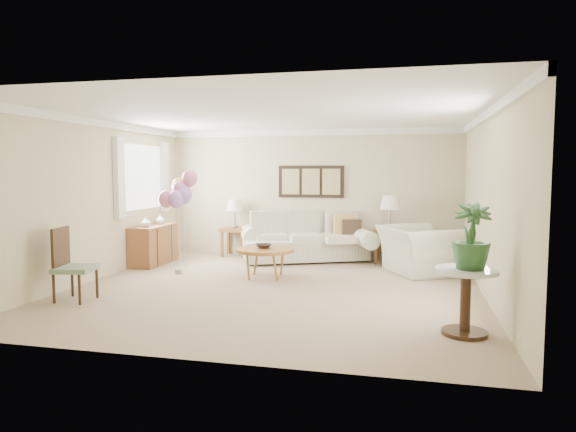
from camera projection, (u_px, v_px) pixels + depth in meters
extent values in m
plane|color=tan|center=(275.00, 289.00, 7.70)|extent=(6.00, 6.00, 0.00)
cube|color=beige|center=(311.00, 194.00, 10.50)|extent=(6.00, 0.04, 2.60)
cube|color=beige|center=(191.00, 222.00, 4.68)|extent=(6.00, 0.04, 2.60)
cube|color=beige|center=(94.00, 200.00, 8.26)|extent=(0.04, 6.00, 2.60)
cube|color=beige|center=(490.00, 206.00, 6.91)|extent=(0.04, 6.00, 2.60)
cube|color=white|center=(274.00, 114.00, 7.47)|extent=(6.00, 6.00, 0.02)
cube|color=white|center=(311.00, 133.00, 10.36)|extent=(6.00, 0.06, 0.12)
cube|color=white|center=(94.00, 122.00, 8.15)|extent=(0.06, 6.00, 0.12)
cube|color=white|center=(490.00, 113.00, 6.81)|extent=(0.06, 6.00, 0.12)
cube|color=white|center=(142.00, 177.00, 9.68)|extent=(0.04, 1.40, 1.20)
cube|color=white|center=(119.00, 178.00, 8.85)|extent=(0.10, 0.22, 1.40)
cube|color=white|center=(164.00, 177.00, 10.50)|extent=(0.10, 0.22, 1.40)
cube|color=black|center=(311.00, 182.00, 10.45)|extent=(1.35, 0.04, 0.65)
cube|color=#8C8C59|center=(291.00, 182.00, 10.52)|extent=(0.36, 0.02, 0.52)
cube|color=#8C8C59|center=(311.00, 182.00, 10.42)|extent=(0.36, 0.02, 0.52)
cube|color=#8C8C59|center=(331.00, 182.00, 10.33)|extent=(0.36, 0.02, 0.52)
cube|color=beige|center=(305.00, 249.00, 10.12)|extent=(2.56, 1.85, 0.39)
cube|color=beige|center=(308.00, 225.00, 10.43)|extent=(2.27, 1.17, 0.59)
cylinder|color=beige|center=(250.00, 235.00, 10.35)|extent=(0.71, 1.03, 0.35)
cylinder|color=beige|center=(363.00, 238.00, 9.84)|extent=(0.71, 1.03, 0.35)
cube|color=white|center=(271.00, 236.00, 10.20)|extent=(0.91, 0.97, 0.13)
cube|color=white|center=(305.00, 237.00, 10.04)|extent=(0.91, 0.97, 0.13)
cube|color=white|center=(339.00, 238.00, 9.89)|extent=(0.91, 0.97, 0.13)
cube|color=#90BDD8|center=(266.00, 223.00, 10.39)|extent=(0.41, 0.13, 0.41)
cube|color=tan|center=(344.00, 225.00, 10.03)|extent=(0.41, 0.13, 0.41)
cube|color=#392A1F|center=(352.00, 229.00, 9.93)|extent=(0.37, 0.11, 0.37)
cube|color=beige|center=(305.00, 259.00, 10.14)|extent=(2.16, 0.86, 0.04)
cube|color=brown|center=(235.00, 229.00, 10.68)|extent=(0.54, 0.49, 0.08)
cube|color=brown|center=(222.00, 245.00, 10.56)|extent=(0.05, 0.05, 0.51)
cube|color=brown|center=(242.00, 245.00, 10.46)|extent=(0.05, 0.05, 0.51)
cube|color=brown|center=(228.00, 242.00, 10.94)|extent=(0.05, 0.05, 0.51)
cube|color=brown|center=(248.00, 243.00, 10.84)|extent=(0.05, 0.05, 0.51)
cube|color=brown|center=(389.00, 232.00, 9.89)|extent=(0.59, 0.54, 0.09)
cube|color=brown|center=(376.00, 249.00, 9.77)|extent=(0.05, 0.05, 0.56)
cube|color=brown|center=(401.00, 250.00, 9.66)|extent=(0.05, 0.05, 0.56)
cube|color=brown|center=(377.00, 246.00, 10.18)|extent=(0.05, 0.05, 0.56)
cube|color=brown|center=(402.00, 247.00, 10.07)|extent=(0.05, 0.05, 0.56)
cylinder|color=gray|center=(235.00, 226.00, 10.67)|extent=(0.14, 0.14, 0.06)
cylinder|color=gray|center=(235.00, 218.00, 10.65)|extent=(0.04, 0.04, 0.29)
cone|color=silver|center=(235.00, 205.00, 10.63)|extent=(0.33, 0.33, 0.24)
cylinder|color=gray|center=(389.00, 228.00, 9.89)|extent=(0.15, 0.15, 0.07)
cylinder|color=gray|center=(390.00, 218.00, 9.87)|extent=(0.04, 0.04, 0.33)
cone|color=silver|center=(390.00, 202.00, 9.84)|extent=(0.37, 0.37, 0.26)
cylinder|color=olive|center=(265.00, 250.00, 8.48)|extent=(0.97, 0.97, 0.05)
cylinder|color=olive|center=(282.00, 263.00, 8.67)|extent=(0.04, 0.04, 0.44)
cylinder|color=olive|center=(256.00, 262.00, 8.78)|extent=(0.04, 0.04, 0.44)
cylinder|color=olive|center=(248.00, 266.00, 8.33)|extent=(0.04, 0.04, 0.44)
cylinder|color=olive|center=(275.00, 268.00, 8.23)|extent=(0.04, 0.04, 0.44)
imported|color=black|center=(264.00, 246.00, 8.52)|extent=(0.35, 0.35, 0.07)
imported|color=beige|center=(418.00, 250.00, 8.86)|extent=(1.54, 1.61, 0.81)
cylinder|color=silver|center=(466.00, 271.00, 5.49)|extent=(0.67, 0.67, 0.04)
cylinder|color=#321D12|center=(465.00, 303.00, 5.52)|extent=(0.11, 0.11, 0.67)
cylinder|color=#321D12|center=(464.00, 334.00, 5.55)|extent=(0.49, 0.49, 0.01)
imported|color=#204622|center=(471.00, 236.00, 5.42)|extent=(0.43, 0.43, 0.71)
cube|color=gray|center=(75.00, 269.00, 6.97)|extent=(0.57, 0.57, 0.07)
cylinder|color=#321D12|center=(54.00, 288.00, 6.85)|extent=(0.04, 0.04, 0.41)
cylinder|color=#321D12|center=(80.00, 290.00, 6.76)|extent=(0.04, 0.04, 0.41)
cylinder|color=#321D12|center=(72.00, 282.00, 7.23)|extent=(0.04, 0.04, 0.41)
cylinder|color=#321D12|center=(97.00, 283.00, 7.14)|extent=(0.04, 0.04, 0.41)
cube|color=#321D12|center=(61.00, 247.00, 7.00)|extent=(0.13, 0.47, 0.54)
cube|color=brown|center=(154.00, 245.00, 9.75)|extent=(0.45, 1.20, 0.74)
cube|color=#321D12|center=(146.00, 247.00, 9.45)|extent=(0.46, 0.02, 0.70)
cube|color=#321D12|center=(162.00, 243.00, 10.04)|extent=(0.46, 0.02, 0.70)
imported|color=silver|center=(146.00, 222.00, 9.38)|extent=(0.22, 0.22, 0.19)
imported|color=#B2B2B2|center=(160.00, 219.00, 9.93)|extent=(0.22, 0.22, 0.18)
cube|color=gray|center=(179.00, 272.00, 8.84)|extent=(0.09, 0.09, 0.07)
ellipsoid|color=pink|center=(166.00, 199.00, 8.67)|extent=(0.26, 0.26, 0.30)
cylinder|color=silver|center=(173.00, 239.00, 8.76)|extent=(0.01, 0.01, 1.07)
ellipsoid|color=#AA78D9|center=(184.00, 195.00, 8.68)|extent=(0.26, 0.26, 0.30)
cylinder|color=silver|center=(182.00, 237.00, 8.76)|extent=(0.01, 0.01, 1.14)
ellipsoid|color=gold|center=(179.00, 186.00, 8.84)|extent=(0.26, 0.26, 0.30)
cylinder|color=silver|center=(179.00, 232.00, 8.84)|extent=(0.01, 0.01, 1.28)
ellipsoid|color=pink|center=(190.00, 178.00, 8.77)|extent=(0.26, 0.26, 0.30)
cylinder|color=silver|center=(184.00, 228.00, 8.81)|extent=(0.01, 0.01, 1.42)
ellipsoid|color=#AA78D9|center=(176.00, 199.00, 8.60)|extent=(0.26, 0.26, 0.30)
cylinder|color=silver|center=(178.00, 239.00, 8.72)|extent=(0.01, 0.01, 1.07)
ellipsoid|color=pink|center=(180.00, 189.00, 8.74)|extent=(0.26, 0.26, 0.30)
cylinder|color=silver|center=(179.00, 234.00, 8.79)|extent=(0.01, 0.01, 1.23)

